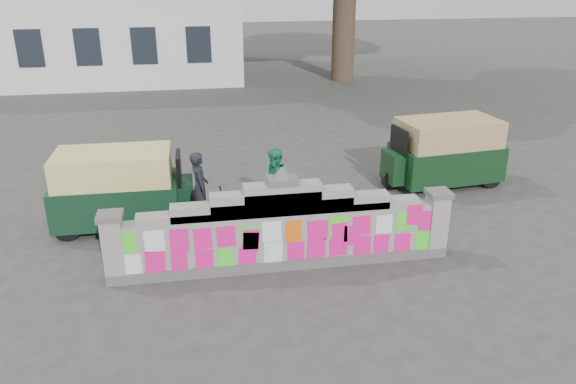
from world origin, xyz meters
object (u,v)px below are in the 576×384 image
object	(u,v)px
pedestrian	(276,182)
rickshaw_right	(444,151)
rickshaw_left	(120,188)
cyclist_bike	(201,212)
cyclist_rider	(200,198)

from	to	relation	value
pedestrian	rickshaw_right	bearing A→B (deg)	72.10
rickshaw_left	rickshaw_right	distance (m)	8.00
cyclist_bike	rickshaw_left	distance (m)	1.85
cyclist_bike	cyclist_rider	distance (m)	0.31
rickshaw_right	rickshaw_left	bearing A→B (deg)	1.76
rickshaw_left	cyclist_rider	bearing A→B (deg)	-19.21
cyclist_bike	rickshaw_right	distance (m)	6.48
rickshaw_right	cyclist_rider	bearing A→B (deg)	9.26
cyclist_bike	pedestrian	distance (m)	1.85
pedestrian	rickshaw_right	size ratio (longest dim) A/B	0.48
rickshaw_left	rickshaw_right	size ratio (longest dim) A/B	0.96
cyclist_bike	cyclist_rider	xyz separation A→B (m)	(0.00, 0.00, 0.31)
cyclist_rider	pedestrian	distance (m)	1.83
cyclist_rider	rickshaw_left	world-z (taller)	rickshaw_left
cyclist_bike	cyclist_rider	bearing A→B (deg)	-0.00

